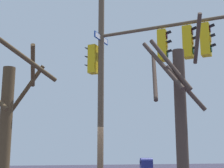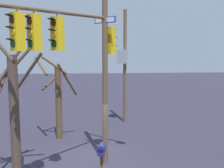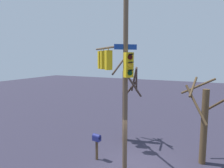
{
  "view_description": "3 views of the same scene",
  "coord_description": "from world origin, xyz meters",
  "views": [
    {
      "loc": [
        -3.42,
        -11.15,
        1.52
      ],
      "look_at": [
        0.85,
        0.59,
        4.17
      ],
      "focal_mm": 53.71,
      "sensor_mm": 36.0,
      "label": 1
    },
    {
      "loc": [
        11.48,
        -0.2,
        4.81
      ],
      "look_at": [
        -0.22,
        0.72,
        3.26
      ],
      "focal_mm": 44.53,
      "sensor_mm": 36.0,
      "label": 2
    },
    {
      "loc": [
        -3.17,
        9.01,
        5.39
      ],
      "look_at": [
        0.91,
        0.62,
        4.18
      ],
      "focal_mm": 32.59,
      "sensor_mm": 36.0,
      "label": 3
    }
  ],
  "objects": [
    {
      "name": "bare_tree_across_street",
      "position": [
        -2.98,
        -1.91,
        2.22
      ],
      "size": [
        2.14,
        2.26,
        4.4
      ],
      "color": "brown",
      "rests_on": "ground"
    },
    {
      "name": "mailbox",
      "position": [
        2.03,
        0.17,
        1.11
      ],
      "size": [
        0.48,
        0.32,
        1.41
      ],
      "rotation": [
        0.0,
        0.0,
        1.38
      ],
      "color": "#4C3823",
      "rests_on": "ground"
    },
    {
      "name": "bare_tree_behind_pole",
      "position": [
        1.61,
        -2.92,
        2.63
      ],
      "size": [
        1.87,
        1.97,
        5.51
      ],
      "color": "#4A3930",
      "rests_on": "ground"
    },
    {
      "name": "main_signal_pole_assembly",
      "position": [
        1.27,
        -0.35,
        5.28
      ],
      "size": [
        4.07,
        5.51,
        9.46
      ],
      "rotation": [
        0.0,
        0.0,
        5.51
      ],
      "color": "brown",
      "rests_on": "ground"
    }
  ]
}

